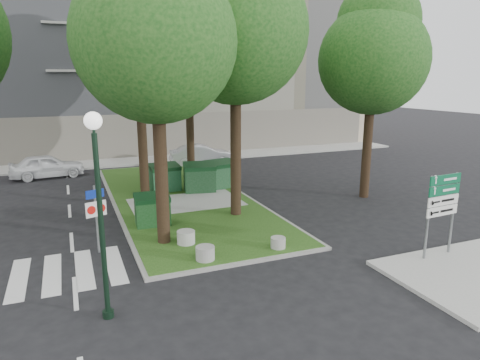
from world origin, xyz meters
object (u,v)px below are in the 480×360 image
tree_median_near_left (157,25)px  tree_median_mid (139,49)px  car_silver (202,155)px  tree_median_near_right (237,16)px  street_lamp (99,193)px  litter_bin (191,172)px  tree_street_right (375,49)px  directional_sign (442,202)px  dumpster_d (221,174)px  bollard_mid (186,237)px  car_white (47,166)px  dumpster_c (200,178)px  bollard_left (205,253)px  traffic_sign_pole (96,210)px  dumpster_b (165,178)px  dumpster_a (152,210)px  tree_median_far (189,28)px  bollard_right (278,243)px

tree_median_near_left → tree_median_mid: tree_median_near_left is taller
car_silver → tree_median_near_left: bearing=164.5°
tree_median_near_right → street_lamp: tree_median_near_right is taller
tree_median_near_left → car_silver: tree_median_near_left is taller
tree_median_mid → litter_bin: tree_median_mid is taller
tree_street_right → directional_sign: size_ratio=3.77×
dumpster_d → tree_street_right: bearing=-44.5°
bollard_mid → directional_sign: bearing=-29.3°
directional_sign → car_white: (-11.92, 17.50, -1.20)m
car_white → bollard_mid: bearing=-167.0°
dumpster_c → directional_sign: bearing=-56.5°
street_lamp → litter_bin: bearing=66.1°
tree_median_mid → directional_sign: bearing=-56.6°
bollard_left → traffic_sign_pole: bearing=144.7°
traffic_sign_pole → car_silver: (7.64, 13.02, -0.79)m
dumpster_d → tree_median_mid: bearing=169.4°
dumpster_c → car_white: dumpster_c is taller
tree_median_near_left → dumpster_b: tree_median_near_left is taller
dumpster_c → bollard_left: bearing=-96.1°
bollard_mid → traffic_sign_pole: 3.12m
dumpster_a → bollard_left: (0.87, -3.96, -0.38)m
tree_median_mid → bollard_mid: size_ratio=16.05×
tree_median_far → traffic_sign_pole: (-5.96, -9.41, -6.83)m
tree_median_near_left → bollard_left: bearing=-69.3°
tree_median_mid → bollard_left: bearing=-88.1°
bollard_right → dumpster_c: bearing=91.7°
dumpster_b → litter_bin: size_ratio=2.29×
dumpster_b → tree_median_near_left: bearing=-107.1°
bollard_mid → litter_bin: bearing=73.0°
car_silver → dumpster_c: bearing=168.8°
tree_median_far → car_white: size_ratio=2.92×
directional_sign → car_white: 21.21m
tree_median_near_right → tree_street_right: bearing=4.1°
tree_median_near_left → dumpster_a: bearing=92.8°
bollard_right → car_white: size_ratio=0.12×
bollard_right → bollard_mid: (-2.76, 1.55, 0.04)m
tree_median_far → tree_street_right: size_ratio=1.18×
bollard_left → traffic_sign_pole: 3.89m
dumpster_d → bollard_mid: size_ratio=2.74×
tree_median_near_left → bollard_right: (3.35, -2.06, -7.02)m
tree_street_right → bollard_right: tree_street_right is taller
tree_median_near_left → car_white: (-4.13, 12.94, -6.62)m
tree_median_near_right → dumpster_b: bearing=112.1°
tree_median_far → bollard_right: 14.07m
directional_sign → dumpster_a: bearing=136.6°
tree_median_mid → traffic_sign_pole: tree_median_mid is taller
tree_median_far → bollard_right: (-0.35, -11.56, -8.02)m
tree_median_near_left → tree_median_mid: size_ratio=1.05×
dumpster_b → car_white: 8.25m
tree_median_mid → dumpster_c: 6.70m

